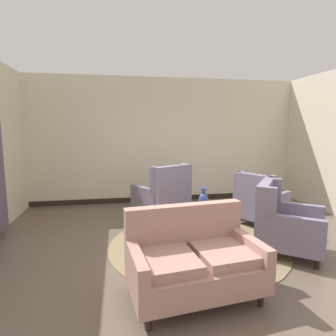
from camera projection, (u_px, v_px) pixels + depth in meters
The scene contains 10 objects.
ground at pixel (203, 254), 3.93m from camera, with size 9.01×9.01×0.00m, color brown.
wall_back at pixel (166, 141), 6.68m from camera, with size 6.60×0.08×2.95m, color beige.
baseboard_back at pixel (167, 198), 6.83m from camera, with size 6.44×0.03×0.12m, color black.
area_rug at pixel (197, 245), 4.22m from camera, with size 2.67×2.67×0.01m, color #847051.
coffee_table at pixel (202, 216), 4.27m from camera, with size 0.84×0.84×0.53m.
porcelain_vase at pixel (203, 200), 4.25m from camera, with size 0.15×0.15×0.33m.
settee at pixel (193, 260), 2.92m from camera, with size 1.44×0.95×0.92m.
armchair_far_left at pixel (259, 202), 5.08m from camera, with size 1.04×1.01×0.97m.
armchair_beside_settee at pixel (284, 224), 3.93m from camera, with size 1.17×1.16×1.00m.
armchair_foreground_right at pixel (164, 197), 5.35m from camera, with size 1.16×1.18×1.10m.
Camera 1 is at (-1.14, -3.58, 1.76)m, focal length 29.62 mm.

